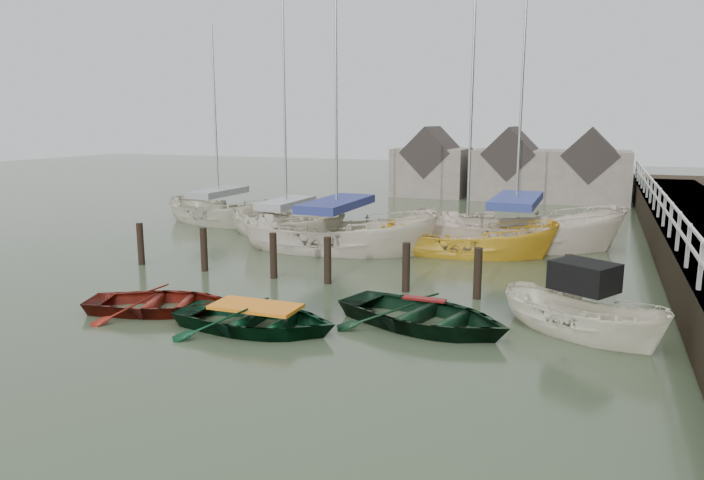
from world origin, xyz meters
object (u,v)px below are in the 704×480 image
at_px(motorboat, 580,330).
at_px(sailboat_c, 466,254).
at_px(sailboat_a, 287,235).
at_px(sailboat_b, 337,248).
at_px(rowboat_red, 161,311).
at_px(sailboat_e, 219,222).
at_px(rowboat_green, 257,330).
at_px(sailboat_d, 514,246).
at_px(rowboat_dkgreen, 424,327).

xyz_separation_m(motorboat, sailboat_c, (-4.12, 7.67, -0.10)).
xyz_separation_m(sailboat_a, sailboat_b, (3.01, -1.81, -0.01)).
distance_m(rowboat_red, sailboat_e, 13.96).
height_order(rowboat_green, sailboat_d, sailboat_d).
distance_m(rowboat_red, rowboat_dkgreen, 6.60).
height_order(sailboat_d, sailboat_e, sailboat_d).
bearing_deg(sailboat_b, rowboat_green, -173.25).
xyz_separation_m(sailboat_a, sailboat_c, (7.64, -0.73, -0.05)).
height_order(sailboat_c, sailboat_d, sailboat_d).
distance_m(rowboat_red, rowboat_green, 2.97).
relative_size(rowboat_dkgreen, sailboat_c, 0.41).
relative_size(rowboat_green, sailboat_a, 0.36).
distance_m(rowboat_red, motorboat, 10.11).
distance_m(sailboat_c, sailboat_e, 12.48).
relative_size(rowboat_green, sailboat_e, 0.39).
distance_m(sailboat_a, sailboat_c, 7.67).
distance_m(rowboat_red, sailboat_d, 13.72).
relative_size(rowboat_red, sailboat_e, 0.36).
xyz_separation_m(rowboat_dkgreen, motorboat, (3.41, 0.81, 0.11)).
bearing_deg(rowboat_red, rowboat_green, -116.55).
distance_m(motorboat, sailboat_c, 8.71).
height_order(rowboat_red, sailboat_b, sailboat_b).
bearing_deg(motorboat, sailboat_b, 82.75).
xyz_separation_m(rowboat_red, sailboat_d, (7.21, 11.67, 0.06)).
height_order(sailboat_b, sailboat_d, sailboat_b).
distance_m(rowboat_green, sailboat_e, 15.82).
distance_m(sailboat_a, sailboat_d, 9.16).
bearing_deg(sailboat_e, rowboat_green, -127.83).
bearing_deg(rowboat_dkgreen, sailboat_d, 12.34).
xyz_separation_m(rowboat_green, motorboat, (6.94, 2.42, 0.11)).
height_order(motorboat, sailboat_a, sailboat_a).
bearing_deg(sailboat_e, rowboat_red, -136.75).
distance_m(rowboat_dkgreen, sailboat_b, 9.13).
bearing_deg(sailboat_c, motorboat, -156.73).
bearing_deg(rowboat_dkgreen, sailboat_e, 65.58).
distance_m(rowboat_red, sailboat_c, 11.32).
height_order(sailboat_a, sailboat_b, sailboat_b).
xyz_separation_m(rowboat_red, sailboat_c, (5.77, 9.74, 0.01)).
bearing_deg(sailboat_c, sailboat_d, -41.83).
distance_m(sailboat_a, sailboat_e, 4.95).
distance_m(rowboat_dkgreen, sailboat_a, 12.43).
relative_size(sailboat_c, sailboat_d, 0.87).
bearing_deg(sailboat_a, rowboat_dkgreen, -122.75).
bearing_deg(sailboat_b, sailboat_c, -81.43).
relative_size(rowboat_red, rowboat_dkgreen, 0.87).
xyz_separation_m(rowboat_dkgreen, sailboat_c, (-0.71, 8.48, 0.01)).
bearing_deg(sailboat_d, rowboat_green, 151.58).
distance_m(rowboat_dkgreen, sailboat_c, 8.51).
height_order(sailboat_a, sailboat_e, sailboat_a).
relative_size(rowboat_dkgreen, motorboat, 1.00).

